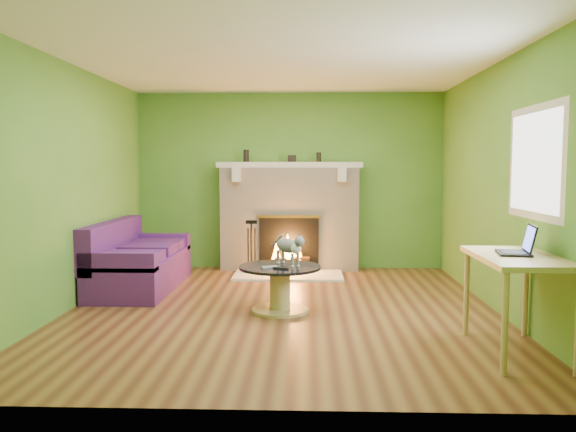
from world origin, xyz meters
The scene contains 22 objects.
floor centered at (0.00, 0.00, 0.00)m, with size 5.00×5.00×0.00m, color #562B18.
ceiling centered at (0.00, 0.00, 2.60)m, with size 5.00×5.00×0.00m, color white.
wall_back centered at (0.00, 2.50, 1.30)m, with size 5.00×5.00×0.00m, color #48832A.
wall_front centered at (0.00, -2.50, 1.30)m, with size 5.00×5.00×0.00m, color #48832A.
wall_left centered at (-2.25, 0.00, 1.30)m, with size 5.00×5.00×0.00m, color #48832A.
wall_right centered at (2.25, 0.00, 1.30)m, with size 5.00×5.00×0.00m, color #48832A.
window_frame centered at (2.24, -0.90, 1.55)m, with size 1.20×1.20×0.00m, color silver.
window_pane centered at (2.23, -0.90, 1.55)m, with size 1.06×1.06×0.00m, color white.
fireplace centered at (0.00, 2.32, 0.77)m, with size 2.10×0.46×1.58m.
hearth centered at (0.00, 1.80, 0.01)m, with size 1.50×0.75×0.03m, color beige.
mantel centered at (0.00, 2.30, 1.54)m, with size 2.10×0.28×0.08m, color beige.
sofa centered at (-1.86, 0.96, 0.32)m, with size 0.87×1.87×0.84m.
coffee_table centered at (-0.02, -0.10, 0.28)m, with size 0.85×0.85×0.48m.
desk centered at (1.95, -1.37, 0.71)m, with size 0.63×1.09×0.81m.
cat centered at (0.06, -0.05, 0.65)m, with size 0.20×0.54×0.34m, color slate, non-canonical shape.
remote_silver centered at (-0.12, -0.22, 0.49)m, with size 0.17×0.04×0.02m, color gray.
remote_black centered at (0.00, -0.28, 0.49)m, with size 0.16×0.04×0.02m, color black.
laptop centered at (1.93, -1.32, 0.93)m, with size 0.28×0.32×0.24m, color black, non-canonical shape.
fire_tools centered at (-0.52, 1.95, 0.40)m, with size 0.20×0.20×0.74m, color black, non-canonical shape.
mantel_vase_left centered at (-0.63, 2.33, 1.67)m, with size 0.08×0.08×0.18m, color black.
mantel_vase_right centered at (0.43, 2.33, 1.65)m, with size 0.07×0.07×0.14m, color black.
mantel_box centered at (0.04, 2.33, 1.63)m, with size 0.12×0.08×0.10m, color black.
Camera 1 is at (0.26, -5.86, 1.51)m, focal length 35.00 mm.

